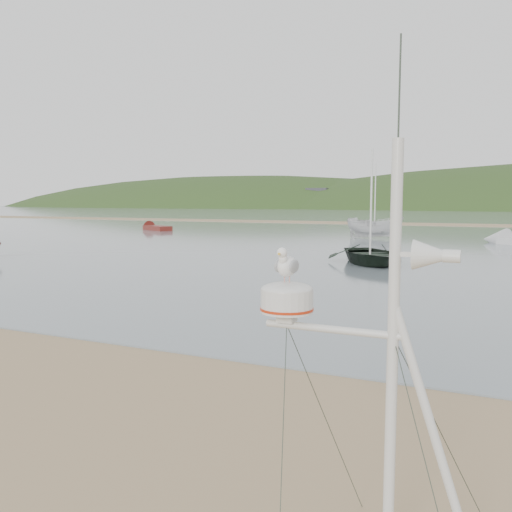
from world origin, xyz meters
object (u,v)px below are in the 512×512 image
at_px(boat_dark, 371,215).
at_px(boat_white, 375,210).
at_px(mast_rig, 382,460).
at_px(dinghy_red_far, 152,227).

bearing_deg(boat_dark, boat_white, 70.57).
distance_m(boat_dark, boat_white, 19.18).
distance_m(mast_rig, boat_white, 42.59).
bearing_deg(mast_rig, boat_dark, 103.41).
bearing_deg(boat_white, boat_dark, -163.76).
bearing_deg(boat_dark, dinghy_red_far, 111.59).
distance_m(boat_dark, dinghy_red_far, 36.75).
bearing_deg(dinghy_red_far, boat_white, -7.32).
bearing_deg(boat_white, mast_rig, -163.05).
xyz_separation_m(boat_white, dinghy_red_far, (-25.32, 3.25, -2.19)).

